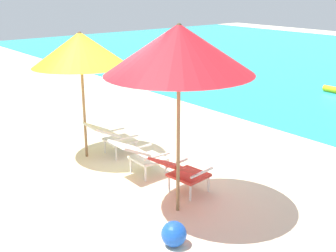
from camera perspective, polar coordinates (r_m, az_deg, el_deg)
name	(u,v)px	position (r m, az deg, el deg)	size (l,w,h in m)	color
ground_plane	(290,128)	(10.33, 15.43, -0.19)	(40.00, 40.00, 0.00)	beige
lounge_chair_left	(112,136)	(8.26, -7.26, -1.24)	(0.59, 0.91, 0.68)	silver
lounge_chair_center	(139,154)	(7.35, -3.70, -3.59)	(0.56, 0.89, 0.68)	silver
lounge_chair_right	(181,171)	(6.69, 1.71, -5.78)	(0.63, 0.93, 0.68)	red
beach_umbrella_left	(80,50)	(7.96, -11.18, 9.62)	(2.36, 2.36, 2.33)	olive
beach_umbrella_right	(179,49)	(5.71, 1.41, 9.82)	(2.70, 2.70, 2.62)	olive
beach_ball	(174,234)	(5.59, 0.76, -13.70)	(0.32, 0.32, 0.32)	blue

